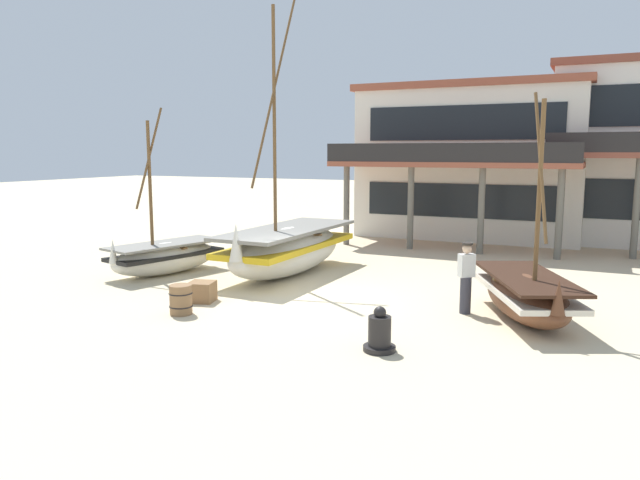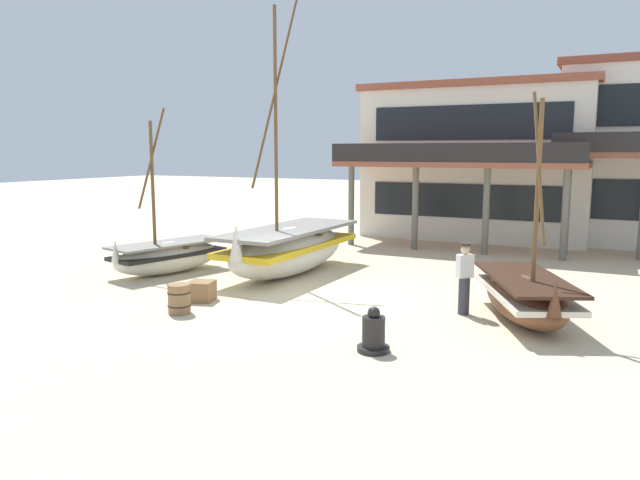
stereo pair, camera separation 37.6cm
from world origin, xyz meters
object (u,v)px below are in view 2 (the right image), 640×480
object	(u,v)px
fisherman_by_hull	(464,279)
cargo_crate	(201,291)
fishing_boat_near_left	(168,256)
fishing_boat_far_right	(525,296)
fishing_boat_centre_large	(289,248)
capstan_winch	(374,334)
wooden_barrel	(179,299)
harbor_building_main	(483,161)

from	to	relation	value
fisherman_by_hull	cargo_crate	xyz separation A→B (m)	(-6.28, -1.73, -0.58)
fishing_boat_near_left	fishing_boat_far_right	size ratio (longest dim) A/B	1.01
fishing_boat_centre_large	fisherman_by_hull	bearing A→B (deg)	-20.64
capstan_winch	cargo_crate	bearing A→B (deg)	162.64
wooden_barrel	harbor_building_main	bearing A→B (deg)	78.75
fishing_boat_centre_large	capstan_winch	xyz separation A→B (m)	(5.04, -5.65, -0.46)
fishing_boat_near_left	cargo_crate	xyz separation A→B (m)	(3.12, -2.38, -0.30)
wooden_barrel	harbor_building_main	xyz separation A→B (m)	(3.41, 17.16, 2.99)
fisherman_by_hull	capstan_winch	world-z (taller)	fisherman_by_hull
fishing_boat_centre_large	fisherman_by_hull	world-z (taller)	fishing_boat_centre_large
fisherman_by_hull	fishing_boat_far_right	bearing A→B (deg)	4.42
wooden_barrel	cargo_crate	distance (m)	1.23
fishing_boat_centre_large	cargo_crate	size ratio (longest dim) A/B	13.50
fishing_boat_near_left	harbor_building_main	world-z (taller)	harbor_building_main
wooden_barrel	cargo_crate	world-z (taller)	wooden_barrel
fishing_boat_near_left	harbor_building_main	xyz separation A→B (m)	(6.81, 13.59, 2.79)
fishing_boat_centre_large	fisherman_by_hull	size ratio (longest dim) A/B	4.91
wooden_barrel	harbor_building_main	distance (m)	17.75
fishing_boat_near_left	fishing_boat_centre_large	xyz separation A→B (m)	(3.44, 1.59, 0.25)
capstan_winch	harbor_building_main	distance (m)	17.98
capstan_winch	wooden_barrel	distance (m)	5.11
harbor_building_main	fishing_boat_centre_large	bearing A→B (deg)	-105.68
fishing_boat_far_right	cargo_crate	bearing A→B (deg)	-166.49
fishing_boat_far_right	capstan_winch	world-z (taller)	fishing_boat_far_right
fishing_boat_centre_large	fisherman_by_hull	distance (m)	6.36
fishing_boat_near_left	fisherman_by_hull	xyz separation A→B (m)	(9.39, -0.65, 0.28)
fishing_boat_near_left	capstan_winch	size ratio (longest dim) A/B	5.79
fishing_boat_far_right	harbor_building_main	distance (m)	14.93
fishing_boat_far_right	capstan_winch	bearing A→B (deg)	-122.88
fishing_boat_centre_large	capstan_winch	distance (m)	7.58
fishing_boat_far_right	capstan_winch	size ratio (longest dim) A/B	5.76
cargo_crate	fishing_boat_near_left	bearing A→B (deg)	142.63
fishing_boat_centre_large	fisherman_by_hull	xyz separation A→B (m)	(5.95, -2.24, 0.03)
fisherman_by_hull	harbor_building_main	world-z (taller)	harbor_building_main
fishing_boat_centre_large	wooden_barrel	size ratio (longest dim) A/B	11.83
fishing_boat_far_right	fisherman_by_hull	world-z (taller)	fishing_boat_far_right
fishing_boat_centre_large	harbor_building_main	distance (m)	12.72
capstan_winch	fishing_boat_centre_large	bearing A→B (deg)	131.74
fishing_boat_far_right	fisherman_by_hull	bearing A→B (deg)	-175.58
fisherman_by_hull	capstan_winch	size ratio (longest dim) A/B	1.92
fisherman_by_hull	capstan_winch	xyz separation A→B (m)	(-0.92, -3.40, -0.49)
fishing_boat_far_right	cargo_crate	xyz separation A→B (m)	(-7.63, -1.83, -0.31)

